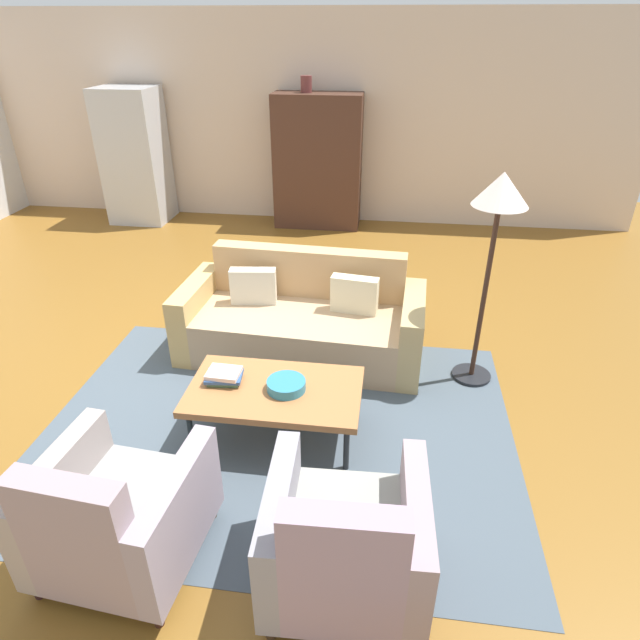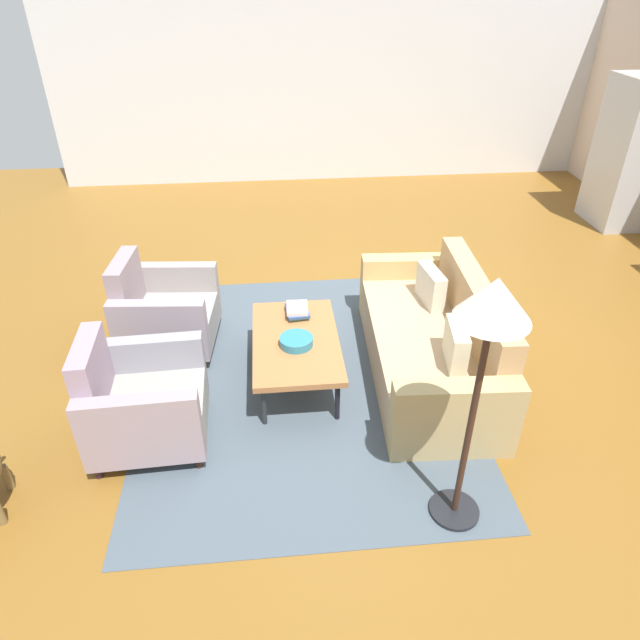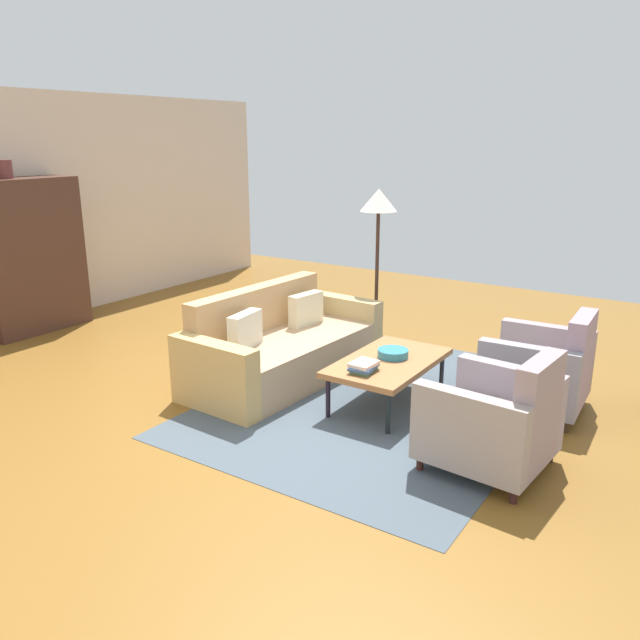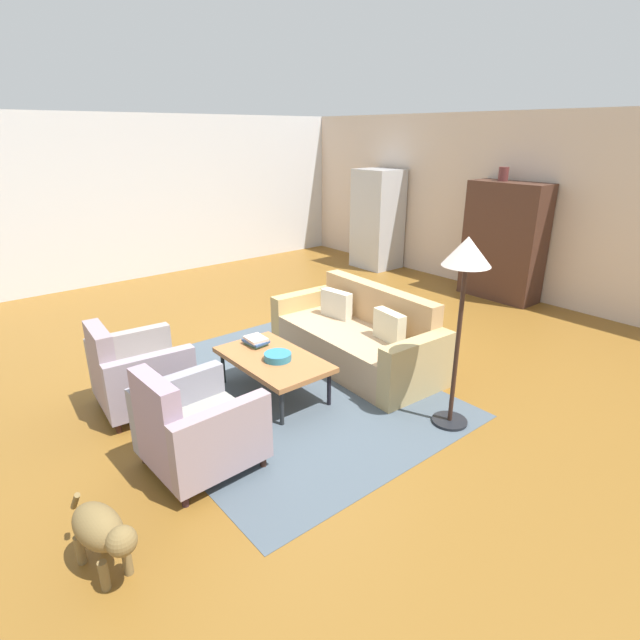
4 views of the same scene
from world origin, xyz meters
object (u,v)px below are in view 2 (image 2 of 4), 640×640
Objects in this scene: book_stack at (297,311)px; floor_lamp at (490,325)px; armchair_left at (161,314)px; armchair_right at (138,403)px; couch at (437,343)px; refrigerator at (633,154)px; coffee_table at (296,343)px; fruit_bowl at (296,341)px.

floor_lamp is at bearing 25.66° from book_stack.
armchair_right is at bearing 4.89° from armchair_left.
couch is at bearing 80.36° from armchair_left.
armchair_right is 0.48× the size of refrigerator.
floor_lamp reaches higher than coffee_table.
couch is at bearing 89.78° from coffee_table.
floor_lamp is (4.45, -3.56, 0.52)m from refrigerator.
coffee_table is at bearing 67.46° from armchair_left.
refrigerator is at bearing 123.48° from coffee_table.
armchair_right is (0.60, -2.35, 0.06)m from couch.
fruit_bowl is 1.95m from floor_lamp.
refrigerator is (-3.05, 4.49, 0.48)m from fruit_bowl.
book_stack is at bearing 126.64° from armchair_right.
couch reaches higher than fruit_bowl.
refrigerator is (-2.36, 5.65, 0.58)m from armchair_left.
couch is at bearing 169.92° from floor_lamp.
couch is 1.89m from floor_lamp.
book_stack is at bearing 175.31° from fruit_bowl.
couch is 1.25× the size of floor_lamp.
fruit_bowl is 0.45m from book_stack.
couch is 1.19m from coffee_table.
fruit_bowl is (-0.52, 1.17, 0.10)m from armchair_right.
armchair_left is at bearing -67.32° from refrigerator.
book_stack is 5.18m from refrigerator.
armchair_right is 2.52m from floor_lamp.
refrigerator is at bearing 120.29° from book_stack.
armchair_left is at bearing -134.92° from floor_lamp.
refrigerator reaches higher than fruit_bowl.
floor_lamp is at bearing 65.01° from armchair_right.
armchair_right is at bearing -62.68° from coffee_table.
fruit_bowl is at bearing -4.69° from book_stack.
book_stack is (-0.45, 0.04, 0.01)m from fruit_bowl.
armchair_right is at bearing -51.10° from book_stack.
floor_lamp reaches higher than armchair_right.
floor_lamp reaches higher than armchair_left.
refrigerator is at bearing 141.29° from floor_lamp.
refrigerator is (-3.57, 5.66, 0.58)m from armchair_right.
armchair_left is 1.36m from fruit_bowl.
armchair_left is 3.27× the size of fruit_bowl.
armchair_left is 1.21m from armchair_right.
armchair_left and armchair_right have the same top height.
armchair_right is 1.55m from book_stack.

